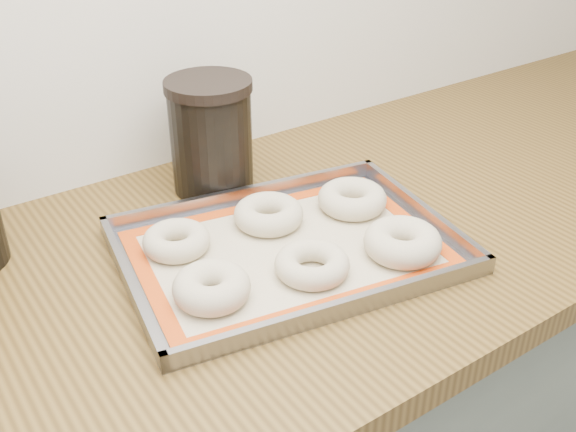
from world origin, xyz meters
TOP-DOWN VIEW (x-y plane):
  - countertop at (0.00, 1.68)m, footprint 3.06×0.68m
  - baking_tray at (0.21, 1.64)m, footprint 0.51×0.40m
  - baking_mat at (0.21, 1.64)m, footprint 0.46×0.36m
  - bagel_front_left at (0.07, 1.60)m, footprint 0.14×0.14m
  - bagel_front_mid at (0.21, 1.57)m, footprint 0.11×0.11m
  - bagel_front_right at (0.34, 1.54)m, footprint 0.12×0.12m
  - bagel_back_left at (0.08, 1.73)m, footprint 0.11×0.11m
  - bagel_back_mid at (0.23, 1.71)m, footprint 0.11×0.11m
  - bagel_back_right at (0.36, 1.68)m, footprint 0.12×0.12m
  - canister_right at (0.23, 1.87)m, footprint 0.14×0.14m

SIDE VIEW (x-z plane):
  - countertop at x=0.00m, z-range 0.86..0.90m
  - baking_mat at x=0.21m, z-range 0.90..0.91m
  - baking_tray at x=0.21m, z-range 0.89..0.92m
  - bagel_front_mid at x=0.21m, z-range 0.90..0.94m
  - bagel_back_left at x=0.08m, z-range 0.90..0.94m
  - bagel_back_mid at x=0.23m, z-range 0.90..0.94m
  - bagel_back_right at x=0.36m, z-range 0.90..0.94m
  - bagel_front_left at x=0.07m, z-range 0.90..0.94m
  - bagel_front_right at x=0.34m, z-range 0.90..0.95m
  - canister_right at x=0.23m, z-range 0.90..1.09m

